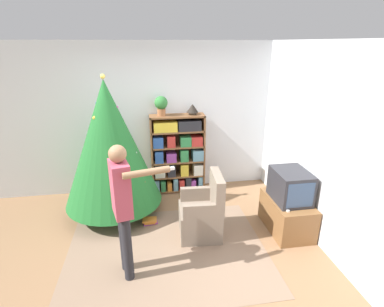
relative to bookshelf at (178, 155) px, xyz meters
The scene contains 14 objects.
ground_plane 1.97m from the bookshelf, 98.72° to the right, with size 14.00×14.00×0.00m, color #846042.
wall_back 0.70m from the bookshelf, 140.84° to the left, with size 8.00×0.10×2.60m.
wall_right 2.57m from the bookshelf, 46.69° to the right, with size 0.10×8.00×2.60m.
area_rug 1.88m from the bookshelf, 101.74° to the right, with size 2.56×1.98×0.01m.
bookshelf is the anchor object (origin of this frame).
tv_stand 2.08m from the bookshelf, 46.86° to the right, with size 0.51×0.84×0.48m.
television 2.03m from the bookshelf, 46.91° to the right, with size 0.45×0.58×0.44m.
game_remote 2.14m from the bookshelf, 54.56° to the right, with size 0.04×0.12×0.02m.
christmas_tree 1.33m from the bookshelf, 150.52° to the right, with size 1.47×1.47×2.16m.
armchair 1.47m from the bookshelf, 82.95° to the right, with size 0.60×0.59×0.92m.
standing_person 2.20m from the bookshelf, 112.46° to the right, with size 0.70×0.46×1.60m.
potted_plant 0.94m from the bookshelf, behind, with size 0.22×0.22×0.33m.
table_lamp 0.85m from the bookshelf, ahead, with size 0.20×0.20×0.18m.
book_pile_near_tree 1.34m from the bookshelf, 118.73° to the right, with size 0.23×0.16×0.08m.
Camera 1 is at (-0.27, -3.11, 2.56)m, focal length 28.00 mm.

